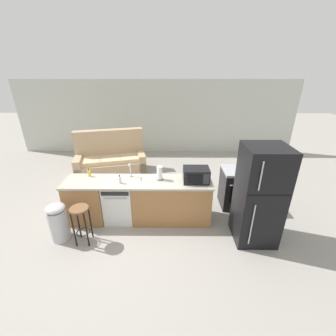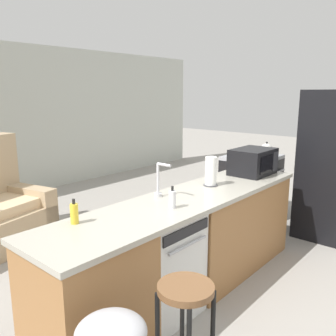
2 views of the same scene
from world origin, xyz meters
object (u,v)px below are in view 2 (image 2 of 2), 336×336
Objects in this scene: microwave at (253,162)px; soap_bottle at (172,199)px; stove_range at (251,186)px; refrigerator at (334,165)px; bar_stool at (185,318)px; kettle at (267,149)px; dishwasher at (157,264)px; dish_soap_bottle at (74,213)px; paper_towel_roll at (211,172)px.

soap_bottle is (-1.48, -0.09, -0.07)m from microwave.
refrigerator is (-0.00, -1.10, 0.45)m from stove_range.
microwave is 2.26m from bar_stool.
soap_bottle is at bearing -165.75° from stove_range.
bar_stool is at bearing -158.20° from stove_range.
stove_range is 1.22× the size of bar_stool.
kettle is 3.52m from bar_stool.
dishwasher is 1.14× the size of bar_stool.
soap_bottle is 2.74m from kettle.
microwave is 2.84× the size of dish_soap_bottle.
paper_towel_roll reaches higher than stove_range.
paper_towel_roll is at bearing 4.60° from dishwasher.
refrigerator is 6.43× the size of paper_towel_roll.
dish_soap_bottle is at bearing 95.37° from bar_stool.
paper_towel_roll is 1.38× the size of kettle.
stove_range is at bearing 6.18° from dish_soap_bottle.
microwave reaches higher than bar_stool.
soap_bottle is at bearing 169.76° from refrigerator.
paper_towel_roll is at bearing 160.73° from refrigerator.
dishwasher is 2.70m from refrigerator.
soap_bottle is (-0.76, -0.16, -0.07)m from paper_towel_roll.
microwave is at bearing -152.35° from stove_range.
dish_soap_bottle is at bearing 174.78° from paper_towel_roll.
soap_bottle is at bearing -168.10° from paper_towel_roll.
dish_soap_bottle is at bearing -176.24° from kettle.
dishwasher is 2.98× the size of paper_towel_roll.
bar_stool is (-3.30, -1.13, -0.45)m from kettle.
bar_stool is at bearing -161.15° from kettle.
kettle is (1.22, 0.42, -0.05)m from microwave.
refrigerator reaches higher than dish_soap_bottle.
kettle is (2.69, 0.52, 0.01)m from soap_bottle.
refrigerator reaches higher than kettle.
kettle is at bearing 10.42° from paper_towel_roll.
microwave is 2.84× the size of soap_bottle.
microwave is 0.72m from paper_towel_roll.
stove_range is 1.32m from microwave.
paper_towel_roll is 0.38× the size of bar_stool.
paper_towel_roll is at bearing 174.52° from microwave.
microwave is at bearing -160.80° from kettle.
refrigerator reaches higher than bar_stool.
microwave is at bearing 18.65° from bar_stool.
bar_stool is at bearing -127.09° from dishwasher.
stove_range is at bearing 27.65° from microwave.
stove_range is 1.80× the size of microwave.
dish_soap_bottle reaches higher than bar_stool.
paper_towel_roll is (-1.76, -0.48, 0.59)m from stove_range.
stove_range is 3.19× the size of paper_towel_roll.
dish_soap_bottle is (-0.62, 0.20, 0.55)m from dishwasher.
microwave is 2.44× the size of kettle.
dish_soap_bottle is 3.39m from kettle.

